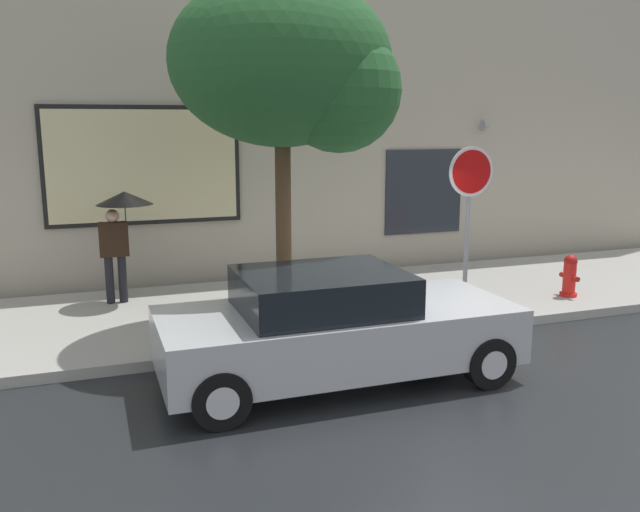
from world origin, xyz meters
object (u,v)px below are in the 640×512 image
(street_tree, at_px, (293,68))
(fire_hydrant, at_px, (570,276))
(parked_car, at_px, (335,327))
(stop_sign, at_px, (469,198))
(pedestrian_with_umbrella, at_px, (121,216))

(street_tree, bearing_deg, fire_hydrant, -1.72)
(parked_car, relative_size, stop_sign, 1.64)
(fire_hydrant, relative_size, stop_sign, 0.28)
(stop_sign, bearing_deg, pedestrian_with_umbrella, 151.84)
(parked_car, xyz_separation_m, stop_sign, (2.75, 1.46, 1.34))
(parked_car, distance_m, pedestrian_with_umbrella, 4.81)
(fire_hydrant, distance_m, street_tree, 6.06)
(pedestrian_with_umbrella, bearing_deg, parked_car, -61.42)
(pedestrian_with_umbrella, bearing_deg, stop_sign, -28.16)
(parked_car, height_order, street_tree, street_tree)
(pedestrian_with_umbrella, bearing_deg, fire_hydrant, -16.74)
(parked_car, relative_size, street_tree, 0.86)
(pedestrian_with_umbrella, height_order, street_tree, street_tree)
(parked_car, relative_size, fire_hydrant, 5.88)
(parked_car, distance_m, stop_sign, 3.39)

